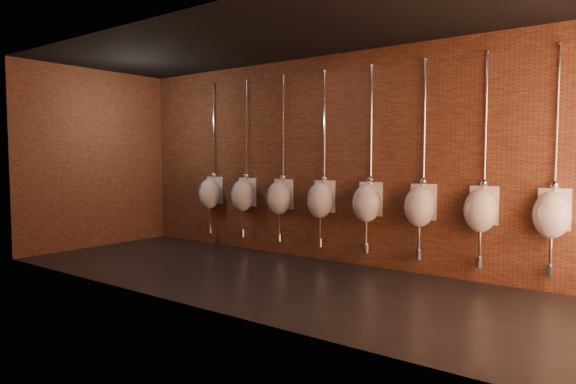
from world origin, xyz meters
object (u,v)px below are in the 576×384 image
(urinal_3, at_px, (320,200))
(urinal_2, at_px, (279,197))
(urinal_5, at_px, (420,206))
(urinal_6, at_px, (481,209))
(urinal_4, at_px, (367,202))
(urinal_7, at_px, (552,214))
(urinal_0, at_px, (210,193))
(urinal_1, at_px, (243,195))

(urinal_3, bearing_deg, urinal_2, 180.00)
(urinal_5, relative_size, urinal_6, 1.00)
(urinal_3, distance_m, urinal_4, 0.81)
(urinal_6, relative_size, urinal_7, 1.00)
(urinal_4, relative_size, urinal_7, 1.00)
(urinal_4, height_order, urinal_5, same)
(urinal_0, height_order, urinal_7, same)
(urinal_4, xyz_separation_m, urinal_7, (2.44, 0.00, 0.00))
(urinal_2, height_order, urinal_3, same)
(urinal_0, height_order, urinal_4, same)
(urinal_1, relative_size, urinal_6, 1.00)
(urinal_1, xyz_separation_m, urinal_5, (3.25, 0.00, 0.00))
(urinal_4, bearing_deg, urinal_6, 0.00)
(urinal_0, distance_m, urinal_5, 4.06)
(urinal_4, bearing_deg, urinal_1, 180.00)
(urinal_0, bearing_deg, urinal_5, 0.00)
(urinal_0, relative_size, urinal_5, 1.00)
(urinal_6, bearing_deg, urinal_1, 180.00)
(urinal_3, bearing_deg, urinal_7, 0.00)
(urinal_7, bearing_deg, urinal_2, 180.00)
(urinal_3, distance_m, urinal_5, 1.62)
(urinal_1, relative_size, urinal_3, 1.00)
(urinal_5, bearing_deg, urinal_0, 180.00)
(urinal_6, bearing_deg, urinal_5, 180.00)
(urinal_1, distance_m, urinal_3, 1.62)
(urinal_1, xyz_separation_m, urinal_4, (2.44, 0.00, 0.00))
(urinal_1, relative_size, urinal_2, 1.00)
(urinal_4, bearing_deg, urinal_2, 180.00)
(urinal_2, xyz_separation_m, urinal_3, (0.81, 0.00, 0.00))
(urinal_5, distance_m, urinal_7, 1.62)
(urinal_6, xyz_separation_m, urinal_7, (0.81, 0.00, 0.00))
(urinal_0, relative_size, urinal_3, 1.00)
(urinal_5, height_order, urinal_6, same)
(urinal_0, xyz_separation_m, urinal_2, (1.62, 0.00, 0.00))
(urinal_4, bearing_deg, urinal_5, 0.00)
(urinal_0, xyz_separation_m, urinal_5, (4.06, 0.00, 0.00))
(urinal_7, bearing_deg, urinal_1, 180.00)
(urinal_7, bearing_deg, urinal_6, 180.00)
(urinal_4, distance_m, urinal_6, 1.62)
(urinal_0, xyz_separation_m, urinal_3, (2.44, 0.00, 0.00))
(urinal_2, bearing_deg, urinal_1, 180.00)
(urinal_2, relative_size, urinal_3, 1.00)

